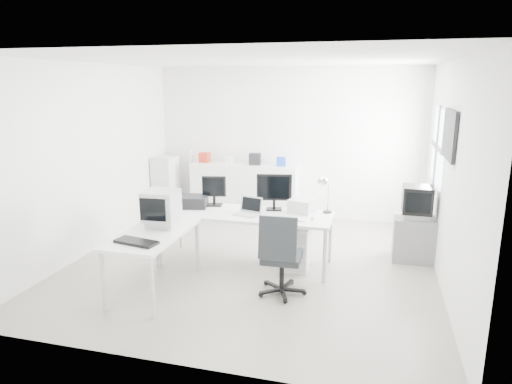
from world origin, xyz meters
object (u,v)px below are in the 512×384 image
(side_desk, at_px, (155,261))
(crt_monitor, at_px, (161,208))
(laptop, at_px, (247,206))
(crt_tv, at_px, (417,202))
(sideboard, at_px, (245,190))
(drawer_pedestal, at_px, (295,247))
(inkjet_printer, at_px, (191,201))
(laser_printer, at_px, (302,206))
(lcd_monitor_large, at_px, (274,192))
(main_desk, at_px, (246,238))
(tv_cabinet, at_px, (414,239))
(lcd_monitor_small, at_px, (214,191))
(office_chair, at_px, (282,253))
(filing_cabinet, at_px, (166,186))

(side_desk, height_order, crt_monitor, crt_monitor)
(side_desk, relative_size, laptop, 3.71)
(crt_tv, relative_size, sideboard, 0.25)
(drawer_pedestal, bearing_deg, laptop, -167.01)
(side_desk, bearing_deg, inkjet_printer, 90.00)
(laser_printer, distance_m, crt_monitor, 1.93)
(lcd_monitor_large, height_order, sideboard, lcd_monitor_large)
(crt_tv, bearing_deg, drawer_pedestal, -156.41)
(main_desk, bearing_deg, tv_cabinet, 18.06)
(crt_tv, bearing_deg, side_desk, -149.61)
(inkjet_printer, xyz_separation_m, crt_monitor, (-0.00, -0.95, 0.15))
(laser_printer, bearing_deg, side_desk, -125.21)
(crt_tv, xyz_separation_m, sideboard, (-2.98, 1.51, -0.35))
(lcd_monitor_small, xyz_separation_m, office_chair, (1.24, -1.05, -0.45))
(main_desk, relative_size, side_desk, 1.71)
(side_desk, xyz_separation_m, office_chair, (1.54, 0.30, 0.15))
(lcd_monitor_small, xyz_separation_m, sideboard, (-0.12, 2.02, -0.46))
(office_chair, bearing_deg, lcd_monitor_large, 105.48)
(laptop, relative_size, sideboard, 0.19)
(drawer_pedestal, relative_size, laser_printer, 1.85)
(inkjet_printer, bearing_deg, crt_tv, -0.19)
(office_chair, bearing_deg, drawer_pedestal, 86.70)
(crt_tv, bearing_deg, lcd_monitor_large, -165.60)
(inkjet_printer, xyz_separation_m, crt_tv, (3.16, 0.65, 0.03))
(laptop, relative_size, laser_printer, 1.16)
(crt_monitor, xyz_separation_m, tv_cabinet, (3.16, 1.60, -0.66))
(drawer_pedestal, relative_size, office_chair, 0.58)
(lcd_monitor_small, distance_m, sideboard, 2.07)
(laptop, height_order, laser_printer, laptop)
(inkjet_printer, distance_m, filing_cabinet, 2.35)
(office_chair, distance_m, filing_cabinet, 4.02)
(crt_monitor, relative_size, sideboard, 0.23)
(lcd_monitor_small, relative_size, laser_printer, 1.36)
(lcd_monitor_small, height_order, tv_cabinet, lcd_monitor_small)
(sideboard, height_order, filing_cabinet, filing_cabinet)
(crt_monitor, bearing_deg, filing_cabinet, 111.39)
(side_desk, relative_size, inkjet_printer, 3.10)
(crt_monitor, distance_m, filing_cabinet, 3.19)
(laptop, bearing_deg, filing_cabinet, 151.40)
(laser_printer, relative_size, filing_cabinet, 0.29)
(side_desk, bearing_deg, tv_cabinet, 30.39)
(main_desk, distance_m, crt_monitor, 1.35)
(drawer_pedestal, height_order, crt_monitor, crt_monitor)
(side_desk, xyz_separation_m, lcd_monitor_small, (0.30, 1.35, 0.59))
(lcd_monitor_large, height_order, crt_tv, lcd_monitor_large)
(laptop, bearing_deg, drawer_pedestal, 27.79)
(lcd_monitor_large, height_order, crt_monitor, lcd_monitor_large)
(inkjet_printer, height_order, crt_monitor, crt_monitor)
(lcd_monitor_small, xyz_separation_m, crt_tv, (2.86, 0.50, -0.11))
(laptop, distance_m, filing_cabinet, 3.10)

